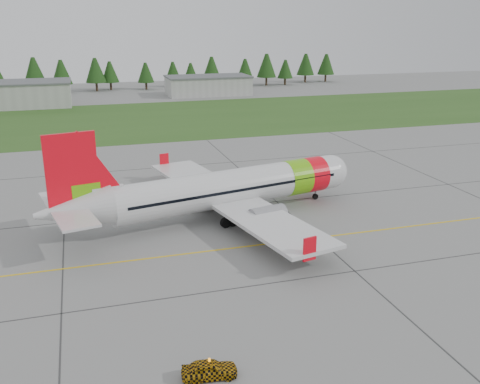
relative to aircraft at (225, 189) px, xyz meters
name	(u,v)px	position (x,y,z in m)	size (l,w,h in m)	color
ground	(248,287)	(-2.61, -16.80, -3.27)	(320.00, 320.00, 0.00)	gray
aircraft	(225,189)	(0.00, 0.00, 0.00)	(36.99, 34.67, 11.33)	silver
follow_me_car	(209,353)	(-8.57, -27.52, -1.51)	(1.41, 1.19, 3.51)	#CF910B
grass_strip	(137,120)	(-2.61, 65.20, -3.25)	(320.00, 50.00, 0.03)	#30561E
taxi_guideline	(223,249)	(-2.61, -8.80, -3.25)	(120.00, 0.25, 0.02)	gold
hangar_west	(5,95)	(-32.61, 93.20, -0.27)	(32.00, 14.00, 6.00)	#A8A8A3
hangar_east	(208,86)	(22.39, 101.20, -0.67)	(24.00, 12.00, 5.20)	#A8A8A3
treeline	(116,74)	(-2.61, 121.20, 1.73)	(160.00, 8.00, 10.00)	#1C3F14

